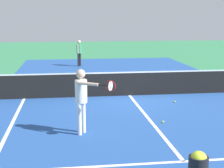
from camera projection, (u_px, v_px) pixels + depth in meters
name	position (u px, v px, depth m)	size (l,w,h in m)	color
ground_plane	(130.00, 95.00, 13.67)	(60.00, 60.00, 0.00)	#337F51
court_surface_inbounds	(130.00, 95.00, 13.67)	(10.62, 24.40, 0.00)	#234C93
line_service_near	(184.00, 161.00, 7.45)	(8.22, 0.10, 0.01)	white
line_center_service	(149.00, 119.00, 10.56)	(0.10, 6.40, 0.01)	white
net	(130.00, 83.00, 13.57)	(11.08, 0.09, 1.07)	#33383D
player_near	(82.00, 94.00, 9.00)	(0.98, 0.94, 1.75)	white
player_far	(79.00, 50.00, 21.53)	(0.32, 0.37, 1.64)	black
ball_hopper	(198.00, 162.00, 5.80)	(0.34, 0.34, 0.87)	black
tennis_ball_near_net	(175.00, 102.00, 12.54)	(0.07, 0.07, 0.07)	#CCE033
tennis_ball_mid_court	(163.00, 122.00, 10.14)	(0.07, 0.07, 0.07)	#CCE033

